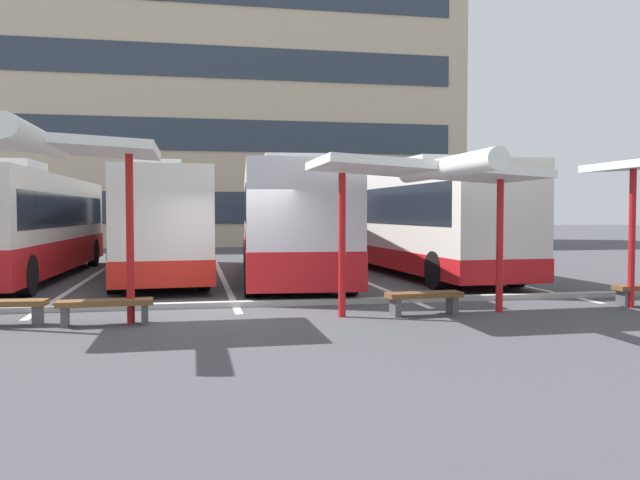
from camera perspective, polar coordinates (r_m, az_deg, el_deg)
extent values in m
plane|color=#47474C|center=(13.87, -7.22, -5.94)|extent=(160.00, 160.00, 0.00)
cube|color=#C6B293|center=(43.86, -9.86, 10.56)|extent=(31.29, 10.79, 16.49)
cube|color=#2D3847|center=(37.99, -9.63, 2.78)|extent=(28.79, 0.08, 1.81)
cube|color=#2D3847|center=(38.24, -9.68, 8.97)|extent=(28.79, 0.08, 1.81)
cube|color=#2D3847|center=(38.92, -9.72, 15.01)|extent=(28.79, 0.08, 1.81)
cube|color=silver|center=(21.80, -24.18, 1.34)|extent=(2.89, 12.31, 2.81)
cube|color=red|center=(21.84, -24.14, -1.14)|extent=(2.93, 12.36, 0.92)
cube|color=black|center=(21.80, -24.20, 2.34)|extent=(2.90, 11.33, 0.94)
cube|color=black|center=(27.74, -21.02, 2.27)|extent=(2.29, 0.14, 1.68)
cube|color=silver|center=(20.36, -25.35, 5.71)|extent=(1.61, 2.24, 0.36)
cylinder|color=black|center=(26.53, -24.18, -1.06)|extent=(0.32, 1.01, 1.00)
cylinder|color=black|center=(26.02, -19.06, -1.04)|extent=(0.32, 1.01, 1.00)
cylinder|color=black|center=(17.18, -24.04, -2.84)|extent=(0.32, 1.01, 1.00)
cube|color=silver|center=(21.45, -14.38, 1.53)|extent=(3.57, 12.25, 2.86)
cube|color=red|center=(21.49, -14.35, -1.45)|extent=(3.61, 12.30, 0.62)
cube|color=black|center=(21.45, -14.39, 2.55)|extent=(3.51, 11.29, 1.00)
cube|color=black|center=(27.45, -14.86, 2.43)|extent=(2.12, 0.29, 1.72)
cube|color=silver|center=(19.98, -14.27, 6.10)|extent=(1.65, 2.33, 0.36)
cylinder|color=black|center=(25.92, -17.17, -1.03)|extent=(0.40, 1.02, 1.00)
cylinder|color=black|center=(25.98, -12.28, -0.97)|extent=(0.40, 1.02, 1.00)
cylinder|color=black|center=(17.06, -17.50, -2.77)|extent=(0.40, 1.02, 1.00)
cylinder|color=black|center=(17.17, -10.09, -2.67)|extent=(0.40, 1.02, 1.00)
cube|color=silver|center=(19.92, -2.75, 1.65)|extent=(3.44, 11.83, 2.94)
cube|color=red|center=(19.96, -2.75, -1.30)|extent=(3.48, 11.87, 0.88)
cube|color=black|center=(19.92, -2.76, 2.98)|extent=(3.40, 10.90, 0.91)
cube|color=black|center=(25.71, -3.67, 2.61)|extent=(2.28, 0.25, 1.76)
cube|color=silver|center=(18.52, -2.45, 6.70)|extent=(1.71, 2.31, 0.36)
cylinder|color=black|center=(24.15, -6.29, -1.18)|extent=(0.37, 1.02, 1.00)
cylinder|color=black|center=(24.29, -0.63, -1.14)|extent=(0.37, 1.02, 1.00)
cylinder|color=black|center=(15.71, -6.03, -3.11)|extent=(0.37, 1.02, 1.00)
cylinder|color=black|center=(15.92, 2.64, -3.03)|extent=(0.37, 1.02, 1.00)
cube|color=silver|center=(22.00, 8.03, 1.86)|extent=(2.97, 12.52, 3.06)
cube|color=red|center=(22.05, 8.01, -1.33)|extent=(3.01, 12.56, 0.60)
cube|color=black|center=(22.00, 8.04, 2.94)|extent=(2.96, 11.53, 1.13)
cube|color=black|center=(27.85, 3.39, 2.75)|extent=(2.16, 0.17, 1.84)
cube|color=silver|center=(20.62, 9.64, 6.57)|extent=(1.56, 2.26, 0.36)
cylinder|color=black|center=(26.07, 2.00, -0.90)|extent=(0.34, 1.01, 1.00)
cylinder|color=black|center=(26.76, 6.66, -0.83)|extent=(0.34, 1.01, 1.00)
cylinder|color=black|center=(17.37, 10.09, -2.61)|extent=(0.34, 1.01, 1.00)
cylinder|color=black|center=(18.38, 16.56, -2.39)|extent=(0.34, 1.01, 1.00)
cube|color=white|center=(20.29, -19.74, -3.40)|extent=(0.16, 14.00, 0.01)
cube|color=white|center=(20.07, -8.39, -3.34)|extent=(0.16, 14.00, 0.01)
cube|color=white|center=(20.63, 2.77, -3.16)|extent=(0.16, 14.00, 0.01)
cube|color=white|center=(21.92, 12.97, -2.89)|extent=(0.16, 14.00, 0.01)
cylinder|color=red|center=(12.37, -16.13, 0.25)|extent=(0.14, 0.14, 3.13)
cube|color=white|center=(12.60, -22.30, 7.68)|extent=(3.66, 2.52, 0.34)
cylinder|color=white|center=(11.52, -23.39, 8.03)|extent=(0.36, 3.65, 0.36)
cube|color=brown|center=(13.00, -25.87, -4.94)|extent=(1.55, 0.52, 0.10)
cube|color=#4C4C51|center=(12.85, -23.25, -5.99)|extent=(0.14, 0.34, 0.35)
cube|color=brown|center=(12.38, -18.10, -5.18)|extent=(1.68, 0.54, 0.10)
cube|color=#4C4C51|center=(12.47, -21.22, -6.22)|extent=(0.14, 0.34, 0.35)
cube|color=#4C4C51|center=(12.40, -14.94, -6.18)|extent=(0.14, 0.34, 0.35)
cylinder|color=red|center=(12.59, 1.92, -0.46)|extent=(0.14, 0.14, 2.76)
cylinder|color=red|center=(13.69, 15.31, -0.31)|extent=(0.14, 0.14, 2.76)
cube|color=white|center=(13.06, 8.94, 6.02)|extent=(4.25, 2.54, 0.40)
cylinder|color=white|center=(12.01, 10.76, 6.18)|extent=(0.36, 4.25, 0.36)
cube|color=brown|center=(13.05, 9.01, -4.71)|extent=(1.54, 0.54, 0.10)
cube|color=#4C4C51|center=(12.84, 6.53, -5.82)|extent=(0.15, 0.34, 0.35)
cube|color=#4C4C51|center=(13.34, 11.38, -5.54)|extent=(0.15, 0.34, 0.35)
cylinder|color=red|center=(15.25, 25.41, 0.27)|extent=(0.14, 0.14, 3.00)
cube|color=#4C4C51|center=(15.44, 24.77, -4.63)|extent=(0.13, 0.34, 0.35)
cube|color=#ADADA8|center=(14.14, -7.29, -5.53)|extent=(44.00, 0.24, 0.12)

